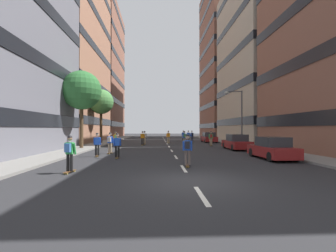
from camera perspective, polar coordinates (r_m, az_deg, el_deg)
ground_plane at (r=31.77m, az=-0.15°, el=-4.39°), size 133.60×133.60×0.00m
sidewalk_left at (r=35.36m, az=-15.20°, el=-3.87°), size 2.67×61.23×0.14m
sidewalk_right at (r=36.06m, az=14.20°, el=-3.81°), size 2.67×61.23×0.14m
lane_markings at (r=32.50m, az=-0.21°, el=-4.29°), size 0.16×52.20×0.01m
building_left_mid at (r=42.57m, az=-27.40°, el=14.90°), size 16.58×18.61×26.67m
building_left_far at (r=60.80m, az=-19.49°, el=12.09°), size 16.58×18.99×30.66m
building_right_mid at (r=43.71m, az=25.51°, el=14.17°), size 16.58×17.80×26.21m
building_right_far at (r=62.35m, az=16.70°, el=14.56°), size 16.58×17.25×36.58m
parked_car_near at (r=36.86m, az=9.74°, el=-2.77°), size 1.82×4.40×1.52m
parked_car_mid at (r=24.65m, az=16.08°, el=-3.83°), size 1.82×4.40×1.52m
parked_car_far at (r=17.92m, az=23.63°, el=-5.03°), size 1.82×4.40×1.52m
street_tree_near at (r=25.99m, az=-19.97°, el=7.96°), size 3.94×3.94×7.82m
street_tree_mid at (r=34.03m, az=-15.73°, el=5.53°), size 3.38×3.38×7.32m
streetlamp_right at (r=29.80m, az=16.59°, el=3.35°), size 2.13×0.30×6.50m
skater_0 at (r=31.68m, az=-5.63°, el=-2.56°), size 0.55×0.91×1.78m
skater_1 at (r=36.87m, az=5.76°, el=-2.28°), size 0.57×0.92×1.78m
skater_2 at (r=39.90m, az=3.69°, el=-2.20°), size 0.55×0.91×1.78m
skater_3 at (r=34.05m, az=0.08°, el=-2.47°), size 0.57×0.92×1.78m
skater_4 at (r=38.40m, az=4.89°, el=-2.26°), size 0.56×0.92×1.78m
skater_5 at (r=12.16m, az=-22.50°, el=-5.66°), size 0.56×0.92×1.78m
skater_6 at (r=29.94m, az=-6.11°, el=-2.73°), size 0.55×0.92×1.78m
skater_7 at (r=30.55m, az=3.99°, el=-2.63°), size 0.55×0.91×1.78m
skater_8 at (r=13.19m, az=4.69°, el=-5.31°), size 0.56×0.92×1.78m
skater_9 at (r=29.18m, az=10.25°, el=-2.72°), size 0.55×0.91×1.78m
skater_10 at (r=17.14m, az=-12.05°, el=-4.31°), size 0.55×0.91×1.78m
skater_11 at (r=20.31m, az=-13.72°, el=-3.64°), size 0.56×0.92×1.78m
skater_12 at (r=27.01m, az=-12.42°, el=-2.88°), size 0.57×0.92×1.78m
skater_13 at (r=18.54m, az=-16.59°, el=-4.02°), size 0.55×0.92×1.78m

